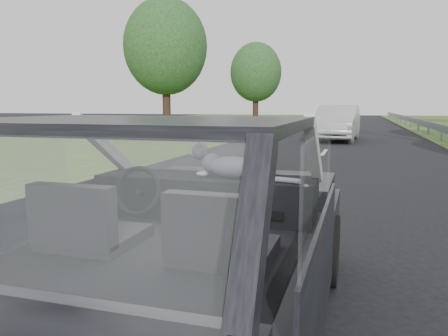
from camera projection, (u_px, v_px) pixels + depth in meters
The scene contains 9 objects.
subject_car at pixel (171, 237), 2.63m from camera, with size 1.80×4.00×1.45m, color #222228.
dashboard at pixel (206, 196), 3.20m from camera, with size 1.58×0.45×0.30m, color black.
driver_seat at pixel (84, 218), 2.45m from camera, with size 0.50×0.72×0.42m, color black.
passenger_seat at pixel (220, 230), 2.21m from camera, with size 0.50×0.72×0.42m, color black.
steering_wheel at pixel (138, 191), 3.03m from camera, with size 0.36×0.36×0.04m, color black.
cat at pixel (234, 166), 3.07m from camera, with size 0.59×0.18×0.27m, color slate.
other_car at pixel (337, 123), 19.00m from camera, with size 1.84×4.66×1.53m, color #B6B6B6.
tree_5 at pixel (166, 66), 27.81m from camera, with size 5.29×5.29×8.02m, color #163416, non-canonical shape.
tree_6 at pixel (256, 84), 38.14m from camera, with size 4.46×4.46×6.75m, color #163416, non-canonical shape.
Camera 1 is at (1.05, -2.33, 1.51)m, focal length 35.00 mm.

